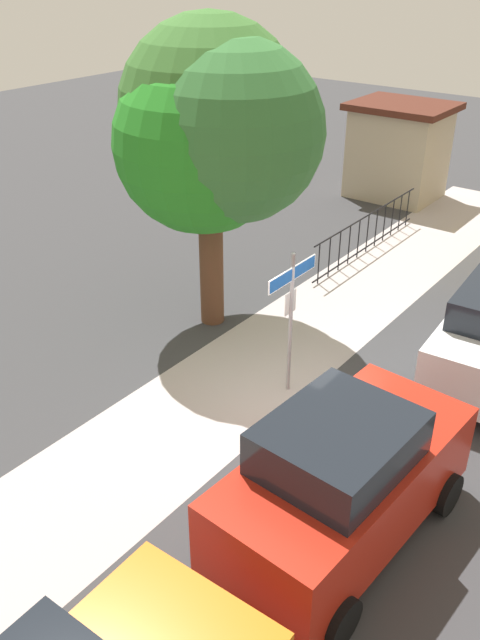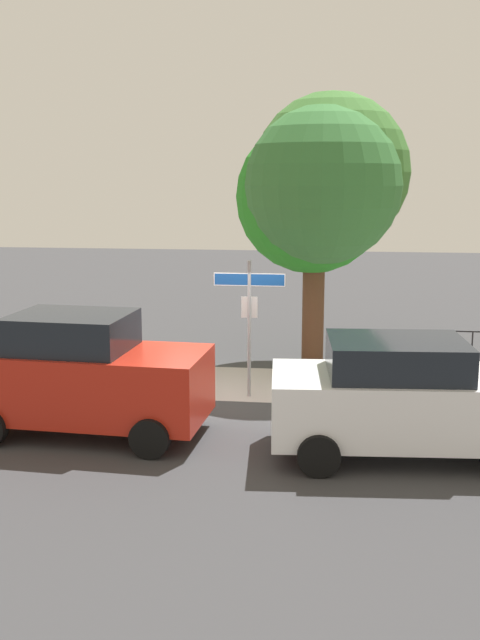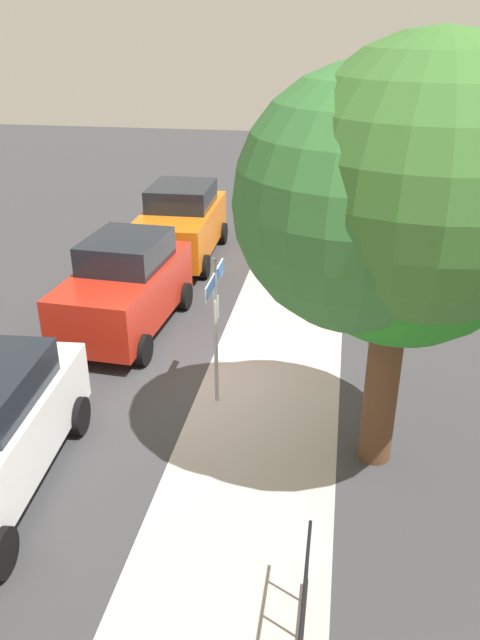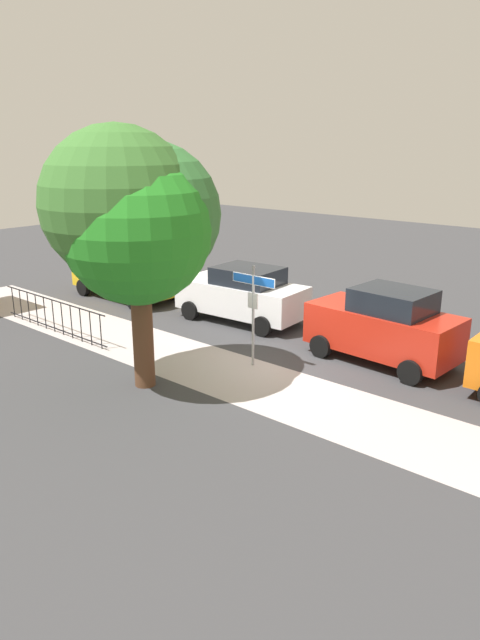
{
  "view_description": "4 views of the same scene",
  "coord_description": "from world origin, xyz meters",
  "px_view_note": "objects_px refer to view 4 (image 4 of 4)",
  "views": [
    {
      "loc": [
        -8.1,
        -5.05,
        7.14
      ],
      "look_at": [
        -0.2,
        0.99,
        1.57
      ],
      "focal_mm": 37.24,
      "sensor_mm": 36.0,
      "label": 1
    },
    {
      "loc": [
        2.1,
        -13.87,
        4.35
      ],
      "look_at": [
        0.24,
        0.91,
        1.45
      ],
      "focal_mm": 41.76,
      "sensor_mm": 36.0,
      "label": 2
    },
    {
      "loc": [
        9.86,
        2.39,
        6.23
      ],
      "look_at": [
        1.15,
        0.94,
        1.97
      ],
      "focal_mm": 34.91,
      "sensor_mm": 36.0,
      "label": 3
    },
    {
      "loc": [
        -8.8,
        11.7,
        5.78
      ],
      "look_at": [
        0.66,
        0.73,
        1.32
      ],
      "focal_mm": 32.51,
      "sensor_mm": 36.0,
      "label": 4
    }
  ],
  "objects_px": {
    "street_sign": "(253,298)",
    "car_red": "(384,326)",
    "car_white": "(243,294)",
    "car_yellow": "(127,272)",
    "shade_tree": "(133,217)"
  },
  "relations": [
    {
      "from": "street_sign",
      "to": "car_white",
      "type": "relative_size",
      "value": 0.61
    },
    {
      "from": "car_red",
      "to": "street_sign",
      "type": "bearing_deg",
      "value": 48.62
    },
    {
      "from": "car_white",
      "to": "car_yellow",
      "type": "distance_m",
      "value": 5.37
    },
    {
      "from": "car_red",
      "to": "car_yellow",
      "type": "bearing_deg",
      "value": 4.61
    },
    {
      "from": "shade_tree",
      "to": "car_white",
      "type": "relative_size",
      "value": 1.39
    },
    {
      "from": "street_sign",
      "to": "car_white",
      "type": "bearing_deg",
      "value": -45.54
    },
    {
      "from": "shade_tree",
      "to": "car_yellow",
      "type": "xyz_separation_m",
      "value": [
        6.81,
        -5.06,
        -3.09
      ]
    },
    {
      "from": "car_white",
      "to": "car_yellow",
      "type": "bearing_deg",
      "value": 1.84
    },
    {
      "from": "car_red",
      "to": "car_yellow",
      "type": "xyz_separation_m",
      "value": [
        10.69,
        0.19,
        0.0
      ]
    },
    {
      "from": "car_red",
      "to": "car_white",
      "type": "relative_size",
      "value": 0.93
    },
    {
      "from": "street_sign",
      "to": "car_red",
      "type": "xyz_separation_m",
      "value": [
        -2.52,
        -2.52,
        -0.84
      ]
    },
    {
      "from": "shade_tree",
      "to": "car_red",
      "type": "height_order",
      "value": "shade_tree"
    },
    {
      "from": "car_yellow",
      "to": "street_sign",
      "type": "bearing_deg",
      "value": 164.17
    },
    {
      "from": "street_sign",
      "to": "car_yellow",
      "type": "xyz_separation_m",
      "value": [
        8.17,
        -2.33,
        -0.84
      ]
    },
    {
      "from": "shade_tree",
      "to": "car_white",
      "type": "xyz_separation_m",
      "value": [
        1.47,
        -5.62,
        -3.18
      ]
    }
  ]
}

